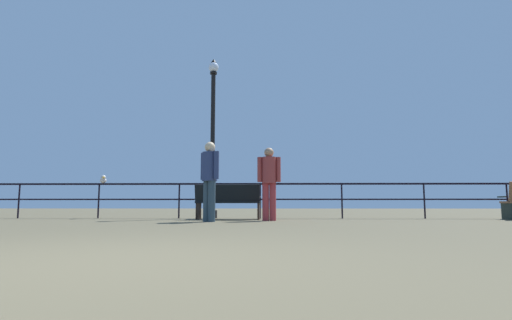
# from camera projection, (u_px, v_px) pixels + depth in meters

# --- Properties ---
(ground_plane) EXTENTS (60.00, 60.00, 0.00)m
(ground_plane) POSITION_uv_depth(u_px,v_px,m) (79.00, 265.00, 2.57)
(ground_plane) COLOR brown
(pier_railing) EXTENTS (24.97, 0.05, 0.98)m
(pier_railing) POSITION_uv_depth(u_px,v_px,m) (220.00, 192.00, 10.82)
(pier_railing) COLOR black
(pier_railing) RESTS_ON ground_plane
(bench_near_left) EXTENTS (1.72, 0.80, 0.90)m
(bench_near_left) POSITION_uv_depth(u_px,v_px,m) (228.00, 200.00, 10.04)
(bench_near_left) COLOR black
(bench_near_left) RESTS_ON ground_plane
(lamppost_center) EXTENTS (0.30, 0.30, 4.65)m
(lamppost_center) POSITION_uv_depth(u_px,v_px,m) (213.00, 134.00, 11.18)
(lamppost_center) COLOR black
(lamppost_center) RESTS_ON ground_plane
(person_by_bench) EXTENTS (0.46, 0.43, 1.82)m
(person_by_bench) POSITION_uv_depth(u_px,v_px,m) (210.00, 176.00, 8.85)
(person_by_bench) COLOR #2D414E
(person_by_bench) RESTS_ON ground_plane
(person_at_railing) EXTENTS (0.57, 0.34, 1.76)m
(person_at_railing) POSITION_uv_depth(u_px,v_px,m) (269.00, 178.00, 9.36)
(person_at_railing) COLOR #A33034
(person_at_railing) RESTS_ON ground_plane
(seagull_on_rail) EXTENTS (0.28, 0.45, 0.22)m
(seagull_on_rail) POSITION_uv_depth(u_px,v_px,m) (103.00, 180.00, 10.90)
(seagull_on_rail) COLOR silver
(seagull_on_rail) RESTS_ON pier_railing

